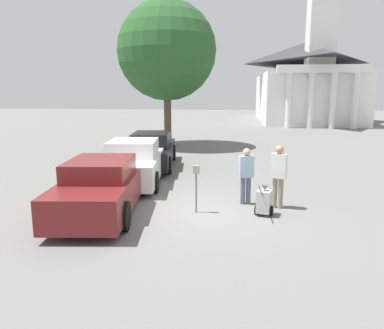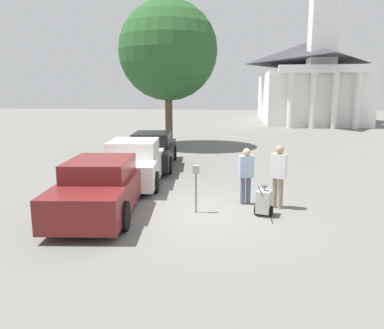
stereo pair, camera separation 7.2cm
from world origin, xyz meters
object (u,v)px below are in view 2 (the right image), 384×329
at_px(equipment_cart, 264,201).
at_px(parking_meter, 196,180).
at_px(person_worker, 246,173).
at_px(church, 308,75).
at_px(parked_car_maroon, 102,186).
at_px(parked_car_black, 153,151).
at_px(parked_car_white, 135,163).
at_px(person_supervisor, 279,172).

bearing_deg(equipment_cart, parking_meter, -164.75).
xyz_separation_m(person_worker, church, (7.47, 33.08, 4.11)).
distance_m(parked_car_maroon, parked_car_black, 6.36).
relative_size(parked_car_white, equipment_cart, 4.86).
xyz_separation_m(parked_car_maroon, parked_car_black, (0.00, 6.36, -0.00)).
xyz_separation_m(parked_car_white, church, (11.44, 30.85, 4.33)).
xyz_separation_m(person_supervisor, church, (6.57, 33.38, 4.02)).
xyz_separation_m(person_worker, equipment_cart, (0.47, -1.00, -0.56)).
distance_m(parked_car_white, church, 33.19).
bearing_deg(person_worker, person_supervisor, 147.02).
bearing_deg(parking_meter, parked_car_white, 128.91).
relative_size(parked_car_black, equipment_cart, 5.24).
bearing_deg(parked_car_black, church, 61.80).
bearing_deg(equipment_cart, parked_car_maroon, -162.26).
height_order(parking_meter, person_supervisor, person_supervisor).
distance_m(parking_meter, person_supervisor, 2.38).
xyz_separation_m(parked_car_white, person_supervisor, (4.87, -2.53, 0.31)).
bearing_deg(person_supervisor, parked_car_maroon, 29.81).
distance_m(parked_car_maroon, equipment_cart, 4.45).
relative_size(equipment_cart, church, 0.04).
height_order(person_worker, equipment_cart, person_worker).
xyz_separation_m(parked_car_black, equipment_cart, (4.44, -6.23, -0.32)).
height_order(parked_car_maroon, person_worker, person_worker).
bearing_deg(church, equipment_cart, -101.61).
distance_m(person_worker, equipment_cart, 1.24).
xyz_separation_m(parked_car_maroon, parking_meter, (2.59, 0.16, 0.22)).
bearing_deg(person_worker, parked_car_white, -43.92).
relative_size(parking_meter, person_supervisor, 0.73).
bearing_deg(parking_meter, equipment_cart, -0.79).
distance_m(parked_car_black, church, 30.43).
relative_size(parked_car_maroon, church, 0.21).
bearing_deg(parked_car_white, equipment_cart, -42.00).
bearing_deg(parked_car_white, church, 63.78).
height_order(parking_meter, equipment_cart, parking_meter).
xyz_separation_m(equipment_cart, church, (7.01, 34.09, 4.67)).
bearing_deg(parking_meter, parked_car_black, 112.69).
distance_m(parking_meter, person_worker, 1.69).
distance_m(person_worker, church, 34.16).
xyz_separation_m(parked_car_white, person_worker, (3.97, -2.23, 0.22)).
height_order(parked_car_maroon, parked_car_white, parked_car_white).
bearing_deg(equipment_cart, person_worker, 130.97).
relative_size(parked_car_maroon, parked_car_white, 1.06).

